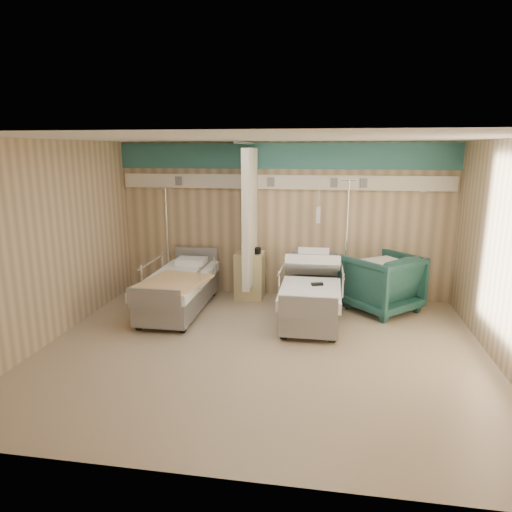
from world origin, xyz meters
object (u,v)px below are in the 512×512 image
Objects in this scene: bed_left at (179,293)px; iv_stand_right at (344,280)px; bedside_cabinet at (250,275)px; iv_stand_left at (169,273)px; bed_right at (311,300)px; visitor_armchair at (382,283)px.

iv_stand_right is (2.74, 0.77, 0.13)m from bed_left.
bedside_cabinet is 1.53m from iv_stand_left.
visitor_armchair is (1.15, 0.59, 0.17)m from bed_right.
bed_left is 2.85m from iv_stand_right.
bed_right is 0.99× the size of iv_stand_right.
bed_left is at bearing -164.32° from iv_stand_right.
iv_stand_right is (1.69, -0.13, 0.02)m from bedside_cabinet.
bed_right is 1.30m from visitor_armchair.
bedside_cabinet is 1.70m from iv_stand_right.
bedside_cabinet is at bearing 175.59° from iv_stand_right.
bed_right and bed_left have the same top height.
iv_stand_right is (-0.60, 0.17, -0.04)m from visitor_armchair.
iv_stand_right reaches higher than iv_stand_left.
bedside_cabinet is (1.05, 0.90, 0.11)m from bed_left.
iv_stand_left reaches higher than bed_right.
bed_left is 1.39m from bedside_cabinet.
bed_left is 1.08× the size of iv_stand_left.
iv_stand_right is at bearing 54.91° from bed_right.
bed_left is at bearing -61.17° from iv_stand_left.
bedside_cabinet is 0.43× the size of iv_stand_left.
bed_right is at bearing -125.09° from iv_stand_right.
iv_stand_left is at bearing 161.97° from bed_right.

